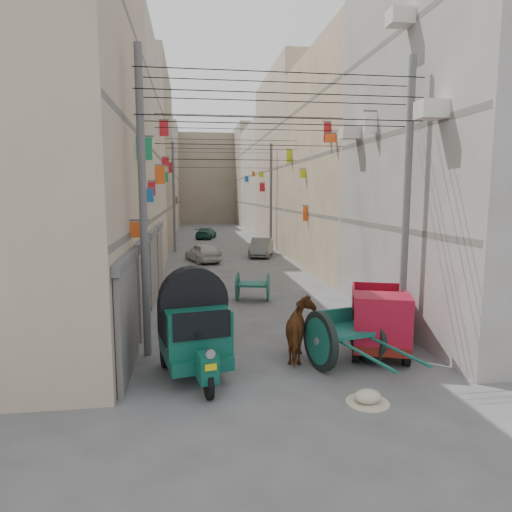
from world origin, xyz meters
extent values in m
plane|color=#4D4D4F|center=(0.00, 0.00, 0.00)|extent=(140.00, 140.00, 0.00)
cube|color=#65615A|center=(-4.12, 8.00, 3.20)|extent=(0.25, 9.80, 0.18)
cube|color=#65615A|center=(-4.12, 8.00, 6.20)|extent=(0.25, 9.80, 0.18)
cube|color=#65615A|center=(-4.12, 8.00, 9.20)|extent=(0.25, 9.80, 0.18)
cube|color=beige|center=(-8.00, 19.00, 6.00)|extent=(8.00, 12.00, 12.00)
cube|color=#65615A|center=(-4.12, 19.00, 3.20)|extent=(0.25, 11.76, 0.18)
cube|color=#65615A|center=(-4.12, 19.00, 6.20)|extent=(0.25, 11.76, 0.18)
cube|color=#65615A|center=(-4.12, 19.00, 9.20)|extent=(0.25, 11.76, 0.18)
cube|color=gray|center=(-8.00, 32.00, 7.00)|extent=(8.00, 14.00, 14.00)
cube|color=#65615A|center=(-4.12, 32.00, 3.20)|extent=(0.25, 13.72, 0.18)
cube|color=#65615A|center=(-4.12, 32.00, 6.20)|extent=(0.25, 13.72, 0.18)
cube|color=#65615A|center=(-4.12, 32.00, 9.20)|extent=(0.25, 13.72, 0.18)
cube|color=#A9A29E|center=(-8.00, 46.00, 5.90)|extent=(8.00, 14.00, 11.80)
cube|color=#65615A|center=(-4.12, 46.00, 3.20)|extent=(0.25, 13.72, 0.18)
cube|color=#65615A|center=(-4.12, 46.00, 6.20)|extent=(0.25, 13.72, 0.18)
cube|color=#65615A|center=(-4.12, 46.00, 9.20)|extent=(0.25, 13.72, 0.18)
cube|color=tan|center=(-8.00, 59.00, 6.75)|extent=(8.00, 12.00, 13.50)
cube|color=#65615A|center=(-4.12, 59.00, 3.20)|extent=(0.25, 11.76, 0.18)
cube|color=#65615A|center=(-4.12, 59.00, 6.20)|extent=(0.25, 11.76, 0.18)
cube|color=#65615A|center=(-4.12, 59.00, 9.20)|extent=(0.25, 11.76, 0.18)
cube|color=#A9A29E|center=(8.00, 8.00, 6.50)|extent=(8.00, 10.00, 13.00)
cube|color=#65615A|center=(4.12, 8.00, 3.20)|extent=(0.25, 9.80, 0.18)
cube|color=#65615A|center=(4.12, 8.00, 6.20)|extent=(0.25, 9.80, 0.18)
cube|color=#65615A|center=(4.12, 8.00, 9.20)|extent=(0.25, 9.80, 0.18)
cube|color=tan|center=(8.00, 19.00, 6.00)|extent=(8.00, 12.00, 12.00)
cube|color=#65615A|center=(4.12, 19.00, 3.20)|extent=(0.25, 11.76, 0.18)
cube|color=#65615A|center=(4.12, 19.00, 6.20)|extent=(0.25, 11.76, 0.18)
cube|color=#65615A|center=(4.12, 19.00, 9.20)|extent=(0.25, 11.76, 0.18)
cube|color=tan|center=(8.00, 32.00, 7.00)|extent=(8.00, 14.00, 14.00)
cube|color=#65615A|center=(4.12, 32.00, 3.20)|extent=(0.25, 13.72, 0.18)
cube|color=#65615A|center=(4.12, 32.00, 6.20)|extent=(0.25, 13.72, 0.18)
cube|color=#65615A|center=(4.12, 32.00, 9.20)|extent=(0.25, 13.72, 0.18)
cube|color=beige|center=(8.00, 46.00, 5.90)|extent=(8.00, 14.00, 11.80)
cube|color=#65615A|center=(4.12, 46.00, 3.20)|extent=(0.25, 13.72, 0.18)
cube|color=#65615A|center=(4.12, 46.00, 6.20)|extent=(0.25, 13.72, 0.18)
cube|color=#65615A|center=(4.12, 46.00, 9.20)|extent=(0.25, 13.72, 0.18)
cube|color=gray|center=(8.00, 59.00, 6.75)|extent=(8.00, 12.00, 13.50)
cube|color=#65615A|center=(4.12, 59.00, 3.20)|extent=(0.25, 11.76, 0.18)
cube|color=#65615A|center=(4.12, 59.00, 6.20)|extent=(0.25, 11.76, 0.18)
cube|color=#65615A|center=(4.12, 59.00, 9.20)|extent=(0.25, 11.76, 0.18)
cube|color=gray|center=(0.00, 66.00, 6.50)|extent=(22.00, 10.00, 13.00)
cube|color=#4F4F54|center=(-3.92, 4.80, 1.30)|extent=(0.12, 3.00, 2.60)
cube|color=#57585A|center=(-3.90, 4.80, 2.75)|extent=(0.18, 3.20, 0.25)
cube|color=#4F4F54|center=(-3.92, 8.50, 1.30)|extent=(0.12, 3.00, 2.60)
cube|color=#57585A|center=(-3.90, 8.50, 2.75)|extent=(0.18, 3.20, 0.25)
cube|color=#4F4F54|center=(-3.92, 12.20, 1.30)|extent=(0.12, 3.00, 2.60)
cube|color=#57585A|center=(-3.90, 12.20, 2.75)|extent=(0.18, 3.20, 0.25)
cube|color=#4F4F54|center=(-3.92, 16.00, 1.30)|extent=(0.12, 3.00, 2.60)
cube|color=#57585A|center=(-3.90, 16.00, 2.75)|extent=(0.18, 3.20, 0.25)
cube|color=#BBCE16|center=(3.81, 34.28, 5.98)|extent=(0.38, 0.08, 0.41)
cube|color=#18864C|center=(-3.86, 41.61, 3.62)|extent=(0.27, 0.08, 0.71)
cube|color=orange|center=(-3.78, 6.43, 3.35)|extent=(0.44, 0.08, 0.42)
cube|color=orange|center=(-3.77, 15.80, 5.17)|extent=(0.45, 0.08, 0.84)
cube|color=#185DAD|center=(3.79, 44.88, 5.91)|extent=(0.41, 0.08, 0.59)
cube|color=#185DAD|center=(-3.81, 9.76, 4.24)|extent=(0.38, 0.08, 0.44)
cube|color=red|center=(3.78, 33.54, 4.85)|extent=(0.43, 0.08, 0.72)
cube|color=orange|center=(3.86, 39.62, 6.25)|extent=(0.28, 0.08, 0.44)
cube|color=red|center=(-3.76, 20.00, 7.85)|extent=(0.48, 0.08, 0.84)
cube|color=red|center=(-3.85, 38.07, 3.67)|extent=(0.31, 0.08, 0.44)
cube|color=#BBCE16|center=(3.82, 19.02, 5.41)|extent=(0.35, 0.08, 0.45)
cube|color=#BBCE16|center=(3.83, 22.65, 6.65)|extent=(0.34, 0.08, 0.79)
cube|color=red|center=(-3.86, 12.02, 4.50)|extent=(0.28, 0.08, 0.52)
cube|color=red|center=(-3.86, 29.62, 6.26)|extent=(0.28, 0.08, 0.74)
cube|color=orange|center=(3.87, 18.51, 3.22)|extent=(0.26, 0.08, 0.80)
cube|color=#5D217A|center=(3.83, 9.37, 6.69)|extent=(0.34, 0.08, 0.55)
cube|color=#18864C|center=(-3.76, 8.55, 5.67)|extent=(0.47, 0.08, 0.67)
cube|color=red|center=(-3.80, 21.15, 6.14)|extent=(0.40, 0.08, 0.47)
cube|color=#18864C|center=(-3.84, 21.66, 5.24)|extent=(0.32, 0.08, 0.55)
cube|color=orange|center=(3.76, 13.74, 6.73)|extent=(0.47, 0.08, 0.35)
cube|color=red|center=(3.84, 14.58, 7.07)|extent=(0.32, 0.08, 0.89)
cube|color=white|center=(3.78, 9.29, 6.73)|extent=(0.44, 0.08, 0.69)
cube|color=#5D217A|center=(-4.06, 6.00, 3.00)|extent=(0.10, 3.20, 0.80)
cube|color=orange|center=(-4.06, 15.00, 3.00)|extent=(0.10, 3.20, 0.80)
cube|color=#0B5D7E|center=(-4.06, 27.00, 3.00)|extent=(0.10, 3.20, 0.80)
cube|color=orange|center=(-4.06, 39.00, 3.00)|extent=(0.10, 3.20, 0.80)
cube|color=#0B5D7E|center=(4.06, 6.00, 3.00)|extent=(0.10, 3.20, 0.80)
cube|color=red|center=(4.06, 15.00, 3.00)|extent=(0.10, 3.20, 0.80)
cube|color=red|center=(4.06, 27.00, 3.00)|extent=(0.10, 3.20, 0.80)
cube|color=orange|center=(4.06, 39.00, 3.00)|extent=(0.10, 3.20, 0.80)
cube|color=beige|center=(3.65, 5.00, 6.40)|extent=(0.70, 0.55, 0.45)
cube|color=beige|center=(3.65, 11.00, 6.60)|extent=(0.70, 0.55, 0.45)
cube|color=beige|center=(3.65, 7.00, 9.30)|extent=(0.70, 0.55, 0.45)
cylinder|color=#57585A|center=(-3.60, 6.00, 4.00)|extent=(0.20, 0.20, 8.00)
cylinder|color=#57585A|center=(3.60, 6.00, 4.00)|extent=(0.20, 0.20, 8.00)
cylinder|color=#57585A|center=(-3.60, 28.00, 4.00)|extent=(0.20, 0.20, 8.00)
cylinder|color=#57585A|center=(3.60, 28.00, 4.00)|extent=(0.20, 0.20, 8.00)
cylinder|color=black|center=(0.00, 5.50, 6.20)|extent=(7.40, 0.02, 0.02)
cylinder|color=black|center=(0.00, 5.50, 6.80)|extent=(7.40, 0.02, 0.02)
cylinder|color=black|center=(0.00, 5.50, 7.30)|extent=(7.40, 0.02, 0.02)
cylinder|color=black|center=(0.00, 6.50, 6.20)|extent=(7.40, 0.02, 0.02)
cylinder|color=black|center=(0.00, 6.50, 6.80)|extent=(7.40, 0.02, 0.02)
cylinder|color=black|center=(0.00, 6.50, 7.30)|extent=(7.40, 0.02, 0.02)
cylinder|color=black|center=(0.00, 12.00, 6.20)|extent=(7.40, 0.02, 0.02)
cylinder|color=black|center=(0.00, 12.00, 6.80)|extent=(7.40, 0.02, 0.02)
cylinder|color=black|center=(0.00, 12.00, 7.30)|extent=(7.40, 0.02, 0.02)
cylinder|color=black|center=(0.00, 20.00, 6.20)|extent=(7.40, 0.02, 0.02)
cylinder|color=black|center=(0.00, 20.00, 6.80)|extent=(7.40, 0.02, 0.02)
cylinder|color=black|center=(0.00, 20.00, 7.30)|extent=(7.40, 0.02, 0.02)
cylinder|color=black|center=(0.00, 28.00, 6.20)|extent=(7.40, 0.02, 0.02)
cylinder|color=black|center=(0.00, 28.00, 6.80)|extent=(7.40, 0.02, 0.02)
cylinder|color=black|center=(0.00, 28.00, 7.30)|extent=(7.40, 0.02, 0.02)
cylinder|color=black|center=(-2.08, 3.10, 0.31)|extent=(0.25, 0.64, 0.63)
cylinder|color=black|center=(-3.10, 5.06, 0.31)|extent=(0.25, 0.64, 0.63)
cylinder|color=black|center=(-1.89, 5.30, 0.31)|extent=(0.25, 0.64, 0.63)
cube|color=#0D4B3C|center=(-2.36, 4.52, 0.54)|extent=(1.79, 2.36, 0.31)
cube|color=#0D4B3C|center=(-2.09, 3.15, 0.67)|extent=(0.48, 0.57, 0.62)
cylinder|color=silver|center=(-2.04, 2.90, 1.06)|extent=(0.21, 0.09, 0.20)
cube|color=#D9C50C|center=(-2.03, 2.88, 0.78)|extent=(0.25, 0.08, 0.13)
cube|color=#0D4B3C|center=(-2.38, 4.58, 1.17)|extent=(1.80, 2.15, 1.06)
cube|color=black|center=(-2.18, 3.62, 1.45)|extent=(1.27, 0.32, 0.62)
cube|color=black|center=(-3.10, 4.43, 1.29)|extent=(0.31, 1.32, 0.73)
cube|color=black|center=(-1.65, 4.72, 1.29)|extent=(0.31, 1.32, 0.73)
cube|color=white|center=(-2.18, 3.59, 0.62)|extent=(1.38, 0.33, 0.07)
cylinder|color=black|center=(0.69, 4.34, 0.74)|extent=(0.50, 1.47, 1.48)
cylinder|color=#125144|center=(0.69, 4.34, 0.74)|extent=(0.45, 1.16, 1.15)
cylinder|color=#57585A|center=(0.69, 4.34, 0.74)|extent=(0.27, 0.24, 0.19)
cylinder|color=black|center=(2.03, 4.66, 0.74)|extent=(0.50, 1.47, 1.48)
cylinder|color=#125144|center=(2.03, 4.66, 0.74)|extent=(0.45, 1.16, 1.15)
cylinder|color=#57585A|center=(2.03, 4.66, 0.74)|extent=(0.27, 0.24, 0.19)
cylinder|color=#57585A|center=(1.36, 4.50, 0.74)|extent=(1.40, 0.42, 0.08)
cube|color=#125144|center=(1.36, 4.50, 0.93)|extent=(1.35, 1.39, 0.11)
cube|color=#125144|center=(1.23, 5.01, 1.16)|extent=(1.10, 0.34, 0.37)
cylinder|color=#125144|center=(1.26, 3.12, 0.84)|extent=(0.65, 2.37, 0.07)
cylinder|color=#125144|center=(2.08, 3.32, 0.84)|extent=(0.65, 2.37, 0.07)
cylinder|color=black|center=(1.76, 4.73, 0.32)|extent=(0.37, 0.65, 0.63)
cylinder|color=black|center=(2.47, 6.72, 0.32)|extent=(0.37, 0.65, 0.63)
cylinder|color=black|center=(2.94, 4.31, 0.32)|extent=(0.37, 0.65, 0.63)
cylinder|color=black|center=(3.64, 6.30, 0.32)|extent=(0.37, 0.65, 0.63)
cube|color=#5C130D|center=(2.70, 5.51, 0.53)|extent=(2.37, 3.45, 0.34)
cube|color=maroon|center=(2.33, 4.48, 1.20)|extent=(1.65, 1.41, 1.20)
cube|color=black|center=(2.18, 4.05, 1.29)|extent=(1.19, 0.47, 0.53)
cube|color=#5C130D|center=(2.88, 6.01, 0.79)|extent=(2.06, 2.47, 0.12)
cube|color=maroon|center=(2.22, 6.25, 1.20)|extent=(0.76, 2.01, 0.81)
cube|color=maroon|center=(3.54, 5.78, 1.20)|extent=(0.76, 2.01, 0.81)
cube|color=maroon|center=(3.22, 6.99, 1.20)|extent=(1.37, 0.53, 0.81)
cylinder|color=#125144|center=(-0.56, 12.00, 0.58)|extent=(0.33, 1.14, 1.15)
cylinder|color=#125144|center=(0.65, 11.71, 0.58)|extent=(0.33, 1.14, 1.15)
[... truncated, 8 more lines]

